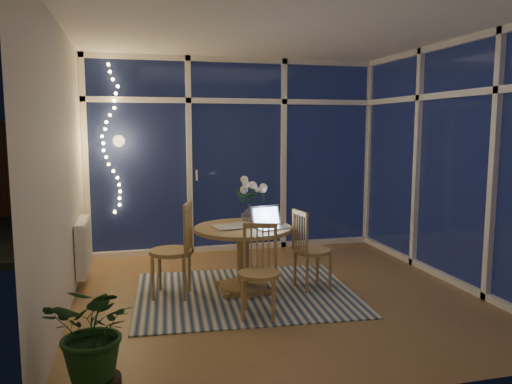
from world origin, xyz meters
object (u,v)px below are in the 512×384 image
at_px(laptop, 272,217).
at_px(flower_vase, 250,213).
at_px(dining_table, 243,259).
at_px(chair_right, 313,249).
at_px(chair_left, 171,249).
at_px(potted_plant, 96,344).
at_px(chair_front, 259,271).

bearing_deg(laptop, flower_vase, 96.04).
distance_m(dining_table, chair_right, 0.73).
relative_size(chair_left, potted_plant, 1.27).
relative_size(laptop, potted_plant, 0.42).
relative_size(dining_table, chair_right, 1.16).
distance_m(chair_left, chair_front, 1.03).
height_order(chair_right, chair_front, chair_right).
bearing_deg(chair_right, laptop, 87.39).
xyz_separation_m(chair_right, laptop, (-0.46, -0.05, 0.37)).
height_order(dining_table, chair_left, chair_left).
bearing_deg(potted_plant, chair_right, 40.19).
height_order(chair_front, flower_vase, flower_vase).
distance_m(chair_left, flower_vase, 0.93).
bearing_deg(laptop, chair_right, -8.55).
bearing_deg(chair_right, dining_table, 73.66).
xyz_separation_m(chair_front, potted_plant, (-1.31, -1.10, -0.04)).
bearing_deg(dining_table, potted_plant, -125.91).
bearing_deg(chair_front, dining_table, 106.73).
xyz_separation_m(flower_vase, potted_plant, (-1.45, -2.05, -0.40)).
bearing_deg(chair_left, chair_right, 101.36).
xyz_separation_m(chair_front, laptop, (0.28, 0.58, 0.38)).
bearing_deg(chair_front, potted_plant, -121.48).
xyz_separation_m(dining_table, potted_plant, (-1.33, -1.83, 0.04)).
bearing_deg(dining_table, laptop, -29.43).
bearing_deg(chair_right, chair_left, 77.03).
relative_size(chair_right, flower_vase, 4.06).
xyz_separation_m(chair_left, chair_right, (1.45, -0.12, -0.06)).
relative_size(chair_right, chair_front, 1.02).
xyz_separation_m(dining_table, chair_front, (-0.02, -0.73, 0.08)).
relative_size(chair_left, chair_right, 1.13).
bearing_deg(chair_left, dining_table, 104.73).
bearing_deg(chair_front, chair_left, 151.87).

